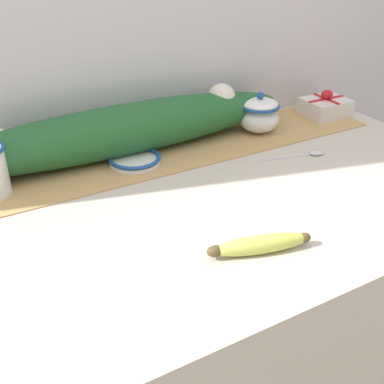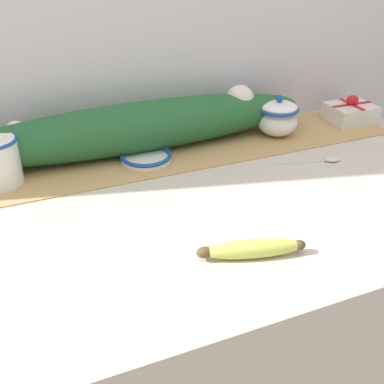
% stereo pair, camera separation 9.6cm
% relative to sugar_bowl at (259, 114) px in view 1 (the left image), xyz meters
% --- Properties ---
extents(countertop, '(1.52, 0.74, 0.93)m').
position_rel_sugar_bowl_xyz_m(countertop, '(-0.39, -0.25, -0.52)').
color(countertop, beige).
rests_on(countertop, ground_plane).
extents(back_wall, '(2.32, 0.04, 2.40)m').
position_rel_sugar_bowl_xyz_m(back_wall, '(-0.39, 0.14, 0.21)').
color(back_wall, silver).
rests_on(back_wall, ground_plane).
extents(table_runner, '(1.40, 0.23, 0.00)m').
position_rel_sugar_bowl_xyz_m(table_runner, '(-0.39, -0.00, -0.05)').
color(table_runner, tan).
rests_on(table_runner, countertop).
extents(sugar_bowl, '(0.11, 0.11, 0.11)m').
position_rel_sugar_bowl_xyz_m(sugar_bowl, '(0.00, 0.00, 0.00)').
color(sugar_bowl, white).
rests_on(sugar_bowl, countertop).
extents(small_dish, '(0.13, 0.13, 0.02)m').
position_rel_sugar_bowl_xyz_m(small_dish, '(-0.38, -0.02, -0.04)').
color(small_dish, white).
rests_on(small_dish, countertop).
extents(banana, '(0.20, 0.08, 0.03)m').
position_rel_sugar_bowl_xyz_m(banana, '(-0.34, -0.46, -0.04)').
color(banana, '#CCD156').
rests_on(banana, countertop).
extents(spoon, '(0.18, 0.06, 0.01)m').
position_rel_sugar_bowl_xyz_m(spoon, '(0.03, -0.19, -0.05)').
color(spoon, silver).
rests_on(spoon, countertop).
extents(gift_box, '(0.13, 0.11, 0.08)m').
position_rel_sugar_bowl_xyz_m(gift_box, '(0.26, 0.01, -0.02)').
color(gift_box, silver).
rests_on(gift_box, countertop).
extents(poinsettia_garland, '(0.95, 0.14, 0.14)m').
position_rel_sugar_bowl_xyz_m(poinsettia_garland, '(-0.38, 0.05, 0.01)').
color(poinsettia_garland, '#235B2D').
rests_on(poinsettia_garland, countertop).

